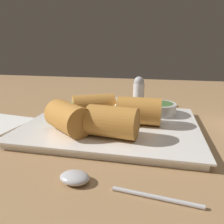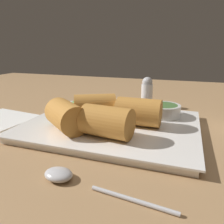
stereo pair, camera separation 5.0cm
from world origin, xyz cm
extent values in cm
cube|color=#A87F54|center=(0.00, 0.00, 1.00)|extent=(180.00, 140.00, 2.00)
cube|color=white|center=(0.72, -1.74, 2.60)|extent=(32.05, 25.57, 1.20)
cube|color=white|center=(0.72, -1.74, 3.35)|extent=(33.33, 26.59, 0.30)
cylinder|color=#C68438|center=(-3.25, -1.04, 6.14)|extent=(9.79, 8.48, 5.27)
sphere|color=#56843D|center=(-6.23, -2.57, 6.14)|extent=(3.43, 3.43, 3.43)
cylinder|color=#C68438|center=(2.30, -8.89, 6.14)|extent=(8.85, 6.20, 5.27)
sphere|color=#6B9E47|center=(-1.03, -8.50, 6.14)|extent=(3.43, 3.43, 3.43)
cylinder|color=#C68438|center=(6.05, -1.65, 6.14)|extent=(8.37, 5.40, 5.27)
sphere|color=beige|center=(2.69, -1.60, 6.14)|extent=(3.43, 3.43, 3.43)
cylinder|color=#C68438|center=(-5.61, -8.47, 6.14)|extent=(9.79, 9.25, 5.27)
sphere|color=#6B9E47|center=(-8.27, -6.42, 6.14)|extent=(3.43, 3.43, 3.43)
cylinder|color=silver|center=(1.05, 6.19, 4.77)|extent=(7.22, 7.22, 2.54)
cylinder|color=beige|center=(1.05, 6.19, 5.81)|extent=(5.92, 5.92, 0.46)
cylinder|color=silver|center=(9.95, 5.63, 4.77)|extent=(7.22, 7.22, 2.54)
cylinder|color=#477038|center=(9.95, 5.63, 5.81)|extent=(5.92, 5.92, 0.46)
cylinder|color=silver|center=(9.87, -21.45, 2.25)|extent=(9.97, 1.65, 0.50)
ellipsoid|color=silver|center=(0.45, -20.35, 2.66)|extent=(4.11, 3.34, 1.31)
cube|color=white|center=(-24.52, -5.03, 2.30)|extent=(14.77, 13.00, 0.60)
cylinder|color=silver|center=(4.20, 17.28, 5.16)|extent=(3.08, 3.08, 6.33)
sphere|color=#B7B7BC|center=(4.20, 17.28, 8.86)|extent=(2.77, 2.77, 2.77)
camera|label=1|loc=(9.34, -42.17, 18.11)|focal=35.00mm
camera|label=2|loc=(14.16, -40.83, 18.11)|focal=35.00mm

